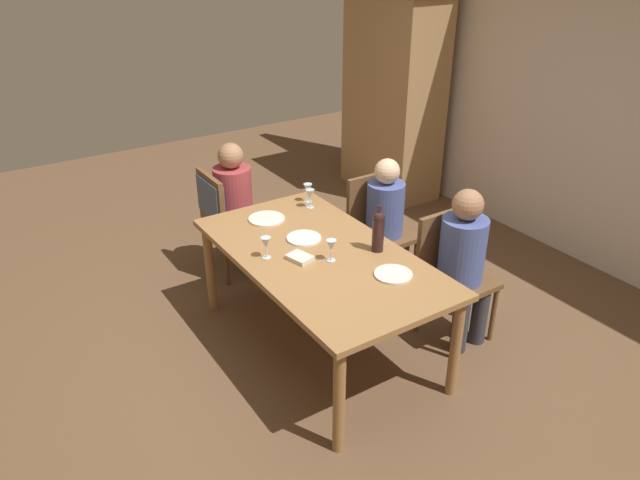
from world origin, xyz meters
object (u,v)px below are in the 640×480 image
Objects in this scene: person_woman_host at (464,257)px; dinner_plate_guest_left at (393,274)px; person_man_bearded at (387,216)px; person_man_guest at (236,199)px; chair_left_end at (221,210)px; wine_bottle_tall_green at (378,230)px; dining_table at (320,264)px; wine_glass_centre at (308,189)px; wine_glass_near_left at (310,195)px; wine_glass_near_right at (266,243)px; dinner_plate_host at (304,238)px; chair_far_left at (377,224)px; wine_glass_far at (331,246)px; armoire_cabinet at (393,93)px; chair_far_right at (451,267)px; dinner_plate_guest_right at (267,219)px.

person_woman_host is 4.81× the size of dinner_plate_guest_left.
person_man_bearded is 1.26m from person_man_guest.
person_man_bearded is (0.92, 1.01, 0.05)m from chair_left_end.
person_man_bearded is at bearing 136.29° from wine_bottle_tall_green.
dining_table is 5.70× the size of wine_bottle_tall_green.
dining_table is 0.45m from wine_bottle_tall_green.
wine_glass_centre is (-0.94, 0.04, -0.05)m from wine_bottle_tall_green.
person_woman_host is 1.33m from wine_glass_centre.
wine_glass_near_left is (0.66, 0.31, 0.20)m from person_man_guest.
wine_glass_centre is at bearing 32.58° from person_man_guest.
wine_glass_near_right is 0.37m from dinner_plate_host.
wine_glass_far is at bearing 35.54° from chair_far_left.
wine_glass_near_left is at bearing -54.31° from armoire_cabinet.
wine_glass_centre is at bearing 157.01° from wine_glass_far.
person_man_bearded is at bearing 64.70° from wine_glass_near_left.
wine_glass_near_left is 0.84m from wine_glass_near_right.
wine_glass_near_right is at bearing -113.52° from dining_table.
wine_bottle_tall_green reaches higher than wine_glass_near_left.
wine_bottle_tall_green is (1.49, 0.32, 0.25)m from person_man_guest.
chair_left_end is 1.22m from wine_glass_near_right.
dinner_plate_guest_right is at bearing -46.41° from chair_far_right.
wine_bottle_tall_green is (0.17, 0.34, 0.23)m from dining_table.
armoire_cabinet is at bearing -119.98° from chair_far_right.
armoire_cabinet is 9.06× the size of dinner_plate_guest_left.
person_man_guest reaches higher than wine_glass_near_right.
chair_far_right is 6.17× the size of wine_glass_far.
dining_table is 12.61× the size of wine_glass_near_left.
person_man_guest is 1.09m from dinner_plate_host.
chair_far_left is (-0.85, 0.00, 0.00)m from chair_far_right.
dining_table is at bearing 24.05° from person_man_bearded.
wine_glass_far reaches higher than dinner_plate_guest_right.
dinner_plate_guest_left is 0.90× the size of dinner_plate_guest_right.
dinner_plate_guest_right is at bearing -8.48° from chair_far_left.
armoire_cabinet reaches higher than person_woman_host.
wine_glass_near_left is (-0.99, -0.55, 0.33)m from chair_far_right.
dinner_plate_host is at bearing 7.50° from chair_left_end.
wine_glass_near_left is at bearing -15.03° from chair_far_left.
wine_bottle_tall_green reaches higher than dining_table.
wine_glass_far is (0.12, 0.01, 0.19)m from dining_table.
wine_glass_centre is (-0.10, 0.04, 0.00)m from wine_glass_near_left.
dinner_plate_host is (1.09, -0.01, 0.10)m from person_man_guest.
wine_glass_centre is 0.55× the size of dinner_plate_guest_right.
wine_glass_near_left and wine_glass_far have the same top height.
dinner_plate_guest_left is at bearing 3.16° from person_woman_host.
wine_bottle_tall_green is 2.21× the size of wine_glass_centre.
wine_glass_centre is at bearing -26.41° from chair_far_left.
wine_bottle_tall_green is at bearing 63.19° from dining_table.
dinner_plate_host is 0.75m from dinner_plate_guest_left.
person_man_bearded is 0.89m from dinner_plate_host.
armoire_cabinet is 2.37× the size of chair_far_right.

